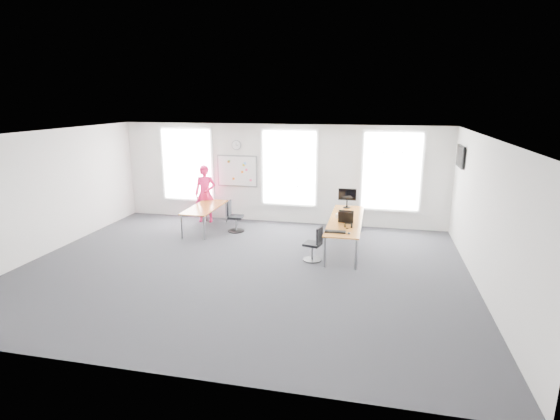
% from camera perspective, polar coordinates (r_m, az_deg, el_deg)
% --- Properties ---
extents(floor, '(10.00, 10.00, 0.00)m').
position_cam_1_polar(floor, '(10.00, -5.05, -7.60)').
color(floor, '#27272C').
rests_on(floor, ground).
extents(ceiling, '(10.00, 10.00, 0.00)m').
position_cam_1_polar(ceiling, '(9.31, -5.46, 9.79)').
color(ceiling, white).
rests_on(ceiling, ground).
extents(wall_back, '(10.00, 0.00, 10.00)m').
position_cam_1_polar(wall_back, '(13.34, -0.04, 4.72)').
color(wall_back, white).
rests_on(wall_back, ground).
extents(wall_front, '(10.00, 0.00, 10.00)m').
position_cam_1_polar(wall_front, '(6.04, -16.88, -7.96)').
color(wall_front, white).
rests_on(wall_front, ground).
extents(wall_left, '(0.00, 10.00, 10.00)m').
position_cam_1_polar(wall_left, '(12.03, -28.60, 1.90)').
color(wall_left, white).
rests_on(wall_left, ground).
extents(wall_right, '(0.00, 10.00, 10.00)m').
position_cam_1_polar(wall_right, '(9.36, 25.36, -0.84)').
color(wall_right, white).
rests_on(wall_right, ground).
extents(window_left, '(1.60, 0.06, 2.20)m').
position_cam_1_polar(window_left, '(14.22, -12.01, 5.83)').
color(window_left, white).
rests_on(window_left, wall_back).
extents(window_mid, '(1.60, 0.06, 2.20)m').
position_cam_1_polar(window_mid, '(13.21, 1.21, 5.51)').
color(window_mid, white).
rests_on(window_mid, wall_back).
extents(window_right, '(1.60, 0.06, 2.20)m').
position_cam_1_polar(window_right, '(12.97, 14.37, 4.90)').
color(window_right, white).
rests_on(window_right, wall_back).
extents(desk_right, '(0.82, 3.07, 0.75)m').
position_cam_1_polar(desk_right, '(11.24, 8.57, -1.46)').
color(desk_right, '#C36F39').
rests_on(desk_right, ground).
extents(desk_left, '(0.77, 1.92, 0.70)m').
position_cam_1_polar(desk_left, '(12.80, -9.78, 0.18)').
color(desk_left, '#C36F39').
rests_on(desk_left, ground).
extents(chair_right, '(0.46, 0.45, 0.84)m').
position_cam_1_polar(chair_right, '(10.33, 4.53, -4.69)').
color(chair_right, black).
rests_on(chair_right, ground).
extents(chair_left, '(0.48, 0.48, 0.90)m').
position_cam_1_polar(chair_left, '(12.62, -6.03, -1.06)').
color(chair_left, black).
rests_on(chair_left, ground).
extents(person, '(0.71, 0.54, 1.76)m').
position_cam_1_polar(person, '(13.65, -9.73, 2.10)').
color(person, '#EC1A5C').
rests_on(person, ground).
extents(whiteboard, '(1.20, 0.03, 0.90)m').
position_cam_1_polar(whiteboard, '(13.65, -5.63, 5.09)').
color(whiteboard, white).
rests_on(whiteboard, wall_back).
extents(wall_clock, '(0.30, 0.04, 0.30)m').
position_cam_1_polar(wall_clock, '(13.55, -5.71, 8.43)').
color(wall_clock, gray).
rests_on(wall_clock, wall_back).
extents(tv, '(0.06, 0.90, 0.55)m').
position_cam_1_polar(tv, '(12.11, 22.53, 6.48)').
color(tv, black).
rests_on(tv, wall_right).
extents(keyboard, '(0.49, 0.19, 0.02)m').
position_cam_1_polar(keyboard, '(10.11, 7.22, -2.84)').
color(keyboard, black).
rests_on(keyboard, desk_right).
extents(mouse, '(0.07, 0.11, 0.04)m').
position_cam_1_polar(mouse, '(10.01, 9.00, -3.03)').
color(mouse, black).
rests_on(mouse, desk_right).
extents(lens_cap, '(0.07, 0.07, 0.01)m').
position_cam_1_polar(lens_cap, '(10.45, 8.78, -2.39)').
color(lens_cap, black).
rests_on(lens_cap, desk_right).
extents(headphones, '(0.20, 0.11, 0.12)m').
position_cam_1_polar(headphones, '(10.50, 8.89, -2.03)').
color(headphones, black).
rests_on(headphones, desk_right).
extents(laptop_sleeve, '(0.39, 0.24, 0.31)m').
position_cam_1_polar(laptop_sleeve, '(10.86, 8.59, -0.92)').
color(laptop_sleeve, black).
rests_on(laptop_sleeve, desk_right).
extents(paper_stack, '(0.35, 0.29, 0.11)m').
position_cam_1_polar(paper_stack, '(11.36, 8.14, -0.74)').
color(paper_stack, beige).
rests_on(paper_stack, desk_right).
extents(monitor, '(0.50, 0.20, 0.55)m').
position_cam_1_polar(monitor, '(12.33, 8.77, 1.77)').
color(monitor, black).
rests_on(monitor, desk_right).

